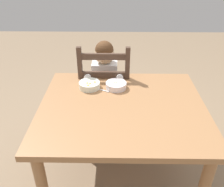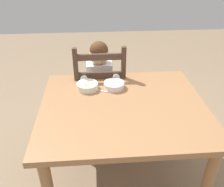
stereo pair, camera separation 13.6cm
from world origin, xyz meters
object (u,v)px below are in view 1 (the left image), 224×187
child_figure (105,78)px  bowl_of_peas (116,85)px  spoon (98,89)px  bowl_of_carrots (89,85)px  dining_table (122,117)px  dining_chair (105,95)px

child_figure → bowl_of_peas: bearing=-70.9°
bowl_of_peas → spoon: size_ratio=1.19×
bowl_of_carrots → dining_table: bearing=-43.6°
child_figure → dining_table: bearing=-74.6°
dining_chair → bowl_of_peas: (0.10, -0.30, 0.27)m
dining_table → spoon: spoon is taller
dining_chair → bowl_of_carrots: 0.41m
child_figure → spoon: (-0.04, -0.31, 0.07)m
dining_chair → child_figure: size_ratio=1.01×
dining_chair → bowl_of_carrots: size_ratio=6.15×
bowl_of_peas → child_figure: bearing=109.1°
dining_table → dining_chair: 0.57m
dining_chair → child_figure: (-0.00, -0.01, 0.17)m
spoon → bowl_of_carrots: bearing=162.0°
dining_table → bowl_of_carrots: bearing=136.4°
bowl_of_carrots → child_figure: bearing=70.9°
dining_table → bowl_of_peas: (-0.04, 0.24, 0.13)m
dining_table → bowl_of_carrots: bowl_of_carrots is taller
bowl_of_carrots → spoon: 0.07m
dining_chair → bowl_of_peas: 0.41m
dining_table → bowl_of_carrots: (-0.25, 0.24, 0.13)m
child_figure → spoon: bearing=-96.7°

